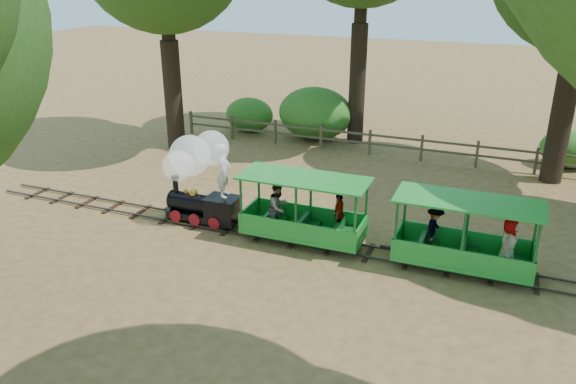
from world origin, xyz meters
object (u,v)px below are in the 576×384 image
at_px(carriage_front, 302,216).
at_px(locomotive, 197,171).
at_px(fence, 395,143).
at_px(carriage_rear, 465,242).

bearing_deg(carriage_front, locomotive, 177.98).
xyz_separation_m(locomotive, carriage_front, (3.16, -0.11, -0.80)).
xyz_separation_m(carriage_front, fence, (0.83, 8.03, -0.21)).
height_order(carriage_rear, fence, carriage_rear).
bearing_deg(carriage_front, fence, 84.08).
distance_m(locomotive, fence, 8.93).
relative_size(locomotive, carriage_rear, 0.83).
relative_size(carriage_front, carriage_rear, 1.00).
distance_m(locomotive, carriage_rear, 7.34).
xyz_separation_m(carriage_front, carriage_rear, (4.14, 0.05, -0.01)).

